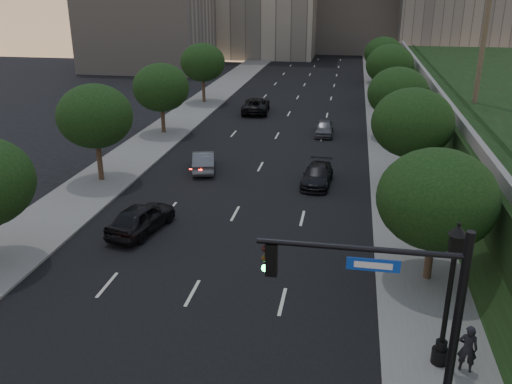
% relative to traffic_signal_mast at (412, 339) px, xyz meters
% --- Properties ---
extents(ground, '(160.00, 160.00, 0.00)m').
position_rel_traffic_signal_mast_xyz_m(ground, '(-8.42, 1.95, -3.67)').
color(ground, black).
rests_on(ground, ground).
extents(road_surface, '(16.00, 140.00, 0.02)m').
position_rel_traffic_signal_mast_xyz_m(road_surface, '(-8.42, 31.95, -3.66)').
color(road_surface, black).
rests_on(road_surface, ground).
extents(sidewalk_right, '(4.50, 140.00, 0.15)m').
position_rel_traffic_signal_mast_xyz_m(sidewalk_right, '(1.83, 31.95, -3.60)').
color(sidewalk_right, slate).
rests_on(sidewalk_right, ground).
extents(sidewalk_left, '(4.50, 140.00, 0.15)m').
position_rel_traffic_signal_mast_xyz_m(sidewalk_left, '(-18.67, 31.95, -3.60)').
color(sidewalk_left, slate).
rests_on(sidewalk_left, ground).
extents(parapet_wall, '(0.35, 90.00, 0.70)m').
position_rel_traffic_signal_mast_xyz_m(parapet_wall, '(5.08, 29.95, 0.68)').
color(parapet_wall, slate).
rests_on(parapet_wall, embankment).
extents(office_block_filler, '(18.00, 16.00, 14.00)m').
position_rel_traffic_signal_mast_xyz_m(office_block_filler, '(-34.42, 71.95, 3.33)').
color(office_block_filler, gray).
rests_on(office_block_filler, ground).
extents(tree_right_a, '(5.20, 5.20, 6.24)m').
position_rel_traffic_signal_mast_xyz_m(tree_right_a, '(1.88, 9.95, 0.35)').
color(tree_right_a, '#38281C').
rests_on(tree_right_a, ground).
extents(tree_right_b, '(5.20, 5.20, 6.74)m').
position_rel_traffic_signal_mast_xyz_m(tree_right_b, '(1.88, 21.95, 0.84)').
color(tree_right_b, '#38281C').
rests_on(tree_right_b, ground).
extents(tree_right_c, '(5.20, 5.20, 6.24)m').
position_rel_traffic_signal_mast_xyz_m(tree_right_c, '(1.88, 34.95, 0.35)').
color(tree_right_c, '#38281C').
rests_on(tree_right_c, ground).
extents(tree_right_d, '(5.20, 5.20, 6.74)m').
position_rel_traffic_signal_mast_xyz_m(tree_right_d, '(1.88, 48.95, 0.84)').
color(tree_right_d, '#38281C').
rests_on(tree_right_d, ground).
extents(tree_right_e, '(5.20, 5.20, 6.24)m').
position_rel_traffic_signal_mast_xyz_m(tree_right_e, '(1.88, 63.95, 0.35)').
color(tree_right_e, '#38281C').
rests_on(tree_right_e, ground).
extents(tree_left_b, '(5.00, 5.00, 6.71)m').
position_rel_traffic_signal_mast_xyz_m(tree_left_b, '(-18.72, 19.95, 0.90)').
color(tree_left_b, '#38281C').
rests_on(tree_left_b, ground).
extents(tree_left_c, '(5.00, 5.00, 6.34)m').
position_rel_traffic_signal_mast_xyz_m(tree_left_c, '(-18.72, 32.95, 0.53)').
color(tree_left_c, '#38281C').
rests_on(tree_left_c, ground).
extents(tree_left_d, '(5.00, 5.00, 6.71)m').
position_rel_traffic_signal_mast_xyz_m(tree_left_d, '(-18.72, 46.95, 0.90)').
color(tree_left_d, '#38281C').
rests_on(tree_left_d, ground).
extents(traffic_signal_mast, '(5.68, 0.56, 7.00)m').
position_rel_traffic_signal_mast_xyz_m(traffic_signal_mast, '(0.00, 0.00, 0.00)').
color(traffic_signal_mast, black).
rests_on(traffic_signal_mast, ground).
extents(street_lamp, '(0.64, 0.64, 5.62)m').
position_rel_traffic_signal_mast_xyz_m(street_lamp, '(1.62, 3.80, -1.04)').
color(street_lamp, black).
rests_on(street_lamp, ground).
extents(sedan_near_left, '(2.87, 5.11, 1.64)m').
position_rel_traffic_signal_mast_xyz_m(sedan_near_left, '(-12.96, 12.66, -2.85)').
color(sedan_near_left, black).
rests_on(sedan_near_left, ground).
extents(sedan_mid_left, '(2.56, 4.65, 1.45)m').
position_rel_traffic_signal_mast_xyz_m(sedan_mid_left, '(-12.37, 23.49, -2.95)').
color(sedan_mid_left, '#575A5F').
rests_on(sedan_mid_left, ground).
extents(sedan_far_left, '(3.11, 5.93, 1.59)m').
position_rel_traffic_signal_mast_xyz_m(sedan_far_left, '(-11.95, 42.97, -2.88)').
color(sedan_far_left, black).
rests_on(sedan_far_left, ground).
extents(sedan_near_right, '(2.16, 4.69, 1.33)m').
position_rel_traffic_signal_mast_xyz_m(sedan_near_right, '(-3.99, 21.89, -3.01)').
color(sedan_near_right, black).
rests_on(sedan_near_right, ground).
extents(sedan_far_right, '(1.68, 4.02, 1.36)m').
position_rel_traffic_signal_mast_xyz_m(sedan_far_right, '(-4.28, 34.99, -2.99)').
color(sedan_far_right, '#57585E').
rests_on(sedan_far_right, ground).
extents(pedestrian_a, '(0.73, 0.55, 1.81)m').
position_rel_traffic_signal_mast_xyz_m(pedestrian_a, '(2.43, 3.53, -2.62)').
color(pedestrian_a, black).
rests_on(pedestrian_a, sidewalk_right).
extents(pedestrian_b, '(0.82, 0.64, 1.66)m').
position_rel_traffic_signal_mast_xyz_m(pedestrian_b, '(2.16, 14.10, -2.69)').
color(pedestrian_b, black).
rests_on(pedestrian_b, sidewalk_right).
extents(pedestrian_c, '(1.02, 0.52, 1.66)m').
position_rel_traffic_signal_mast_xyz_m(pedestrian_c, '(2.25, 18.41, -2.69)').
color(pedestrian_c, black).
rests_on(pedestrian_c, sidewalk_right).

